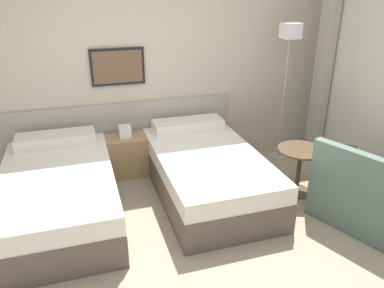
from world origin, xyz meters
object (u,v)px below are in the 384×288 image
at_px(bed_near_door, 59,193).
at_px(bed_near_window, 206,172).
at_px(nightstand, 127,155).
at_px(side_table, 300,162).
at_px(floor_lamp, 288,52).
at_px(armchair, 366,196).

relative_size(bed_near_door, bed_near_window, 1.00).
distance_m(bed_near_door, bed_near_window, 1.58).
bearing_deg(nightstand, side_table, -30.28).
distance_m(nightstand, floor_lamp, 2.39).
xyz_separation_m(bed_near_door, floor_lamp, (2.87, 0.62, 1.17)).
relative_size(bed_near_window, floor_lamp, 1.09).
distance_m(floor_lamp, side_table, 1.43).
height_order(bed_near_window, armchair, armchair).
height_order(bed_near_door, side_table, bed_near_door).
relative_size(bed_near_window, nightstand, 3.04).
relative_size(bed_near_door, floor_lamp, 1.09).
bearing_deg(nightstand, bed_near_door, -137.02).
xyz_separation_m(bed_near_door, bed_near_window, (1.58, 0.00, 0.00)).
height_order(bed_near_window, floor_lamp, floor_lamp).
bearing_deg(side_table, nightstand, 149.72).
xyz_separation_m(nightstand, side_table, (1.79, -1.05, 0.13)).
xyz_separation_m(nightstand, armchair, (2.13, -1.73, 0.01)).
bearing_deg(bed_near_door, side_table, -6.79).
distance_m(bed_near_window, nightstand, 1.08).
xyz_separation_m(bed_near_door, nightstand, (0.79, 0.74, -0.00)).
bearing_deg(bed_near_window, floor_lamp, 25.58).
distance_m(bed_near_door, armchair, 3.09).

